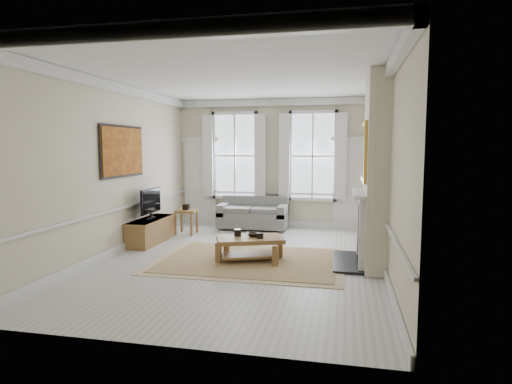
% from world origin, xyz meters
% --- Properties ---
extents(floor, '(7.20, 7.20, 0.00)m').
position_xyz_m(floor, '(0.00, 0.00, 0.00)').
color(floor, '#B7B5AD').
rests_on(floor, ground).
extents(ceiling, '(7.20, 7.20, 0.00)m').
position_xyz_m(ceiling, '(0.00, 0.00, 3.40)').
color(ceiling, white).
rests_on(ceiling, back_wall).
extents(back_wall, '(5.20, 0.00, 5.20)m').
position_xyz_m(back_wall, '(0.00, 3.60, 1.70)').
color(back_wall, beige).
rests_on(back_wall, floor).
extents(left_wall, '(0.00, 7.20, 7.20)m').
position_xyz_m(left_wall, '(-2.60, 0.00, 1.70)').
color(left_wall, beige).
rests_on(left_wall, floor).
extents(right_wall, '(0.00, 7.20, 7.20)m').
position_xyz_m(right_wall, '(2.60, 0.00, 1.70)').
color(right_wall, beige).
rests_on(right_wall, floor).
extents(window_left, '(1.26, 0.20, 2.20)m').
position_xyz_m(window_left, '(-1.05, 3.55, 1.90)').
color(window_left, '#B2BCC6').
rests_on(window_left, back_wall).
extents(window_right, '(1.26, 0.20, 2.20)m').
position_xyz_m(window_right, '(1.05, 3.55, 1.90)').
color(window_right, '#B2BCC6').
rests_on(window_right, back_wall).
extents(door_left, '(0.90, 0.08, 2.30)m').
position_xyz_m(door_left, '(-2.05, 3.56, 1.15)').
color(door_left, silver).
rests_on(door_left, floor).
extents(door_right, '(0.90, 0.08, 2.30)m').
position_xyz_m(door_right, '(2.05, 3.56, 1.15)').
color(door_right, silver).
rests_on(door_right, floor).
extents(painting, '(0.05, 1.66, 1.06)m').
position_xyz_m(painting, '(-2.56, 0.30, 2.05)').
color(painting, '#C37921').
rests_on(painting, left_wall).
extents(chimney_breast, '(0.35, 1.70, 3.38)m').
position_xyz_m(chimney_breast, '(2.43, 0.20, 1.70)').
color(chimney_breast, beige).
rests_on(chimney_breast, floor).
extents(hearth, '(0.55, 1.50, 0.05)m').
position_xyz_m(hearth, '(2.00, 0.20, 0.03)').
color(hearth, black).
rests_on(hearth, floor).
extents(fireplace, '(0.21, 1.45, 1.33)m').
position_xyz_m(fireplace, '(2.20, 0.20, 0.73)').
color(fireplace, silver).
rests_on(fireplace, floor).
extents(mirror, '(0.06, 1.26, 1.06)m').
position_xyz_m(mirror, '(2.21, 0.20, 2.05)').
color(mirror, gold).
rests_on(mirror, chimney_breast).
extents(sofa, '(1.77, 0.86, 0.84)m').
position_xyz_m(sofa, '(-0.44, 3.11, 0.35)').
color(sofa, slate).
rests_on(sofa, floor).
extents(side_table, '(0.55, 0.55, 0.60)m').
position_xyz_m(side_table, '(-1.92, 2.13, 0.49)').
color(side_table, brown).
rests_on(side_table, floor).
extents(rug, '(3.50, 2.60, 0.02)m').
position_xyz_m(rug, '(0.17, -0.03, 0.01)').
color(rug, tan).
rests_on(rug, floor).
extents(coffee_table, '(1.39, 1.10, 0.46)m').
position_xyz_m(coffee_table, '(0.17, -0.03, 0.38)').
color(coffee_table, brown).
rests_on(coffee_table, rug).
extents(ceramic_pot_a, '(0.13, 0.13, 0.13)m').
position_xyz_m(ceramic_pot_a, '(-0.08, 0.02, 0.52)').
color(ceramic_pot_a, black).
rests_on(ceramic_pot_a, coffee_table).
extents(ceramic_pot_b, '(0.14, 0.14, 0.10)m').
position_xyz_m(ceramic_pot_b, '(0.37, -0.08, 0.51)').
color(ceramic_pot_b, black).
rests_on(ceramic_pot_b, coffee_table).
extents(bowl, '(0.30, 0.30, 0.07)m').
position_xyz_m(bowl, '(0.22, 0.07, 0.49)').
color(bowl, black).
rests_on(bowl, coffee_table).
extents(tv_stand, '(0.49, 1.53, 0.54)m').
position_xyz_m(tv_stand, '(-2.34, 1.02, 0.27)').
color(tv_stand, brown).
rests_on(tv_stand, floor).
extents(tv, '(0.08, 0.90, 0.68)m').
position_xyz_m(tv, '(-2.32, 1.02, 0.94)').
color(tv, black).
rests_on(tv, tv_stand).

